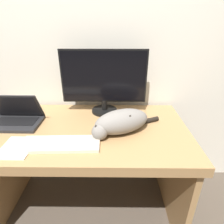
% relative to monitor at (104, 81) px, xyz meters
% --- Properties ---
extents(wall_back, '(6.40, 0.06, 2.60)m').
position_rel_monitor_xyz_m(wall_back, '(-0.12, 0.19, 0.29)').
color(wall_back, silver).
rests_on(wall_back, ground_plane).
extents(desk, '(1.36, 0.75, 0.76)m').
position_rel_monitor_xyz_m(desk, '(-0.12, -0.25, -0.41)').
color(desk, '#A37A4C').
rests_on(desk, ground_plane).
extents(monitor, '(0.62, 0.19, 0.47)m').
position_rel_monitor_xyz_m(monitor, '(0.00, 0.00, 0.00)').
color(monitor, black).
rests_on(monitor, desk).
extents(laptop, '(0.33, 0.22, 0.21)m').
position_rel_monitor_xyz_m(laptop, '(-0.59, -0.20, -0.20)').
color(laptop, '#232326').
rests_on(laptop, desk).
extents(external_keyboard, '(0.44, 0.16, 0.02)m').
position_rel_monitor_xyz_m(external_keyboard, '(-0.23, -0.45, -0.24)').
color(external_keyboard, beige).
rests_on(external_keyboard, desk).
extents(cat, '(0.46, 0.32, 0.15)m').
position_rel_monitor_xyz_m(cat, '(0.12, -0.30, -0.17)').
color(cat, gray).
rests_on(cat, desk).
extents(paper_notepad, '(0.17, 0.21, 0.01)m').
position_rel_monitor_xyz_m(paper_notepad, '(-0.46, -0.48, -0.24)').
color(paper_notepad, white).
rests_on(paper_notepad, desk).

